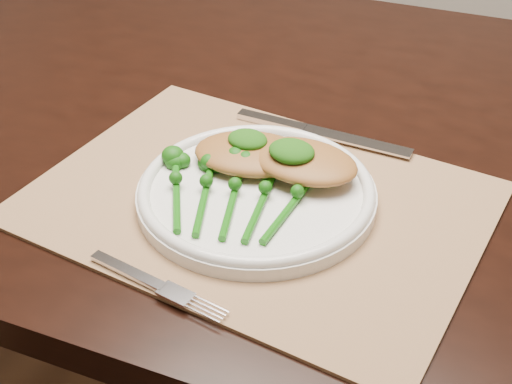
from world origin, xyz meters
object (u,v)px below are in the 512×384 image
at_px(chicken_fillet_left, 251,154).
at_px(broccolini_bundle, 232,201).
at_px(dining_table, 264,308).
at_px(dinner_plate, 256,192).
at_px(placemat, 257,202).

bearing_deg(chicken_fillet_left, broccolini_bundle, -92.76).
bearing_deg(chicken_fillet_left, dining_table, 94.40).
relative_size(dining_table, dinner_plate, 6.35).
distance_m(dining_table, placemat, 0.43).
bearing_deg(placemat, chicken_fillet_left, 127.43).
height_order(dining_table, dinner_plate, dinner_plate).
relative_size(chicken_fillet_left, broccolini_bundle, 0.67).
bearing_deg(broccolini_bundle, dinner_plate, 57.60).
xyz_separation_m(dining_table, placemat, (0.08, -0.19, 0.38)).
distance_m(dinner_plate, broccolini_bundle, 0.04).
height_order(dining_table, broccolini_bundle, broccolini_bundle).
xyz_separation_m(dining_table, broccolini_bundle, (0.07, -0.23, 0.40)).
distance_m(dining_table, dinner_plate, 0.44).
relative_size(placemat, broccolini_bundle, 2.45).
height_order(chicken_fillet_left, broccolini_bundle, chicken_fillet_left).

